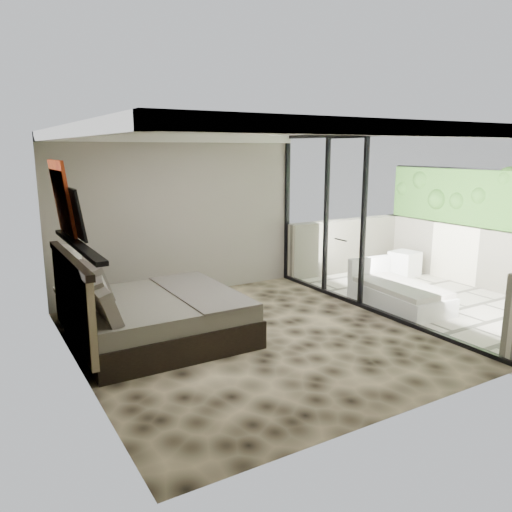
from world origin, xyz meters
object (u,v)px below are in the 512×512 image
bed (151,315)px  table_lamp (69,262)px  nightstand (74,307)px  ottoman (405,264)px  lounger (397,293)px

bed → table_lamp: bearing=121.1°
nightstand → ottoman: 6.44m
bed → lounger: bearing=-8.0°
bed → lounger: bed is taller
bed → ottoman: 5.72m
bed → lounger: (4.03, -0.57, -0.15)m
table_lamp → lounger: (4.81, -1.85, -0.73)m
bed → nightstand: 1.53m
table_lamp → bed: bearing=-58.9°
ottoman → bed: bearing=-172.0°
nightstand → table_lamp: (-0.02, -0.04, 0.71)m
nightstand → table_lamp: 0.71m
lounger → nightstand: bearing=163.0°
bed → table_lamp: 1.61m
ottoman → lounger: (-1.63, -1.37, -0.04)m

